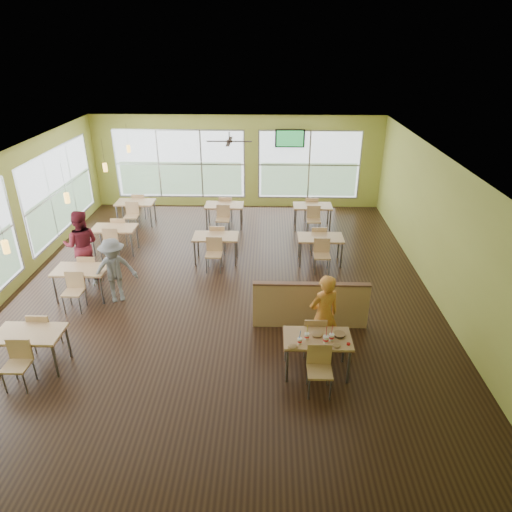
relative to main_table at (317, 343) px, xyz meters
name	(u,v)px	position (x,y,z in m)	size (l,w,h in m)	color
room	(220,228)	(-2.00, 3.00, 0.97)	(12.00, 12.04, 3.20)	black
window_bays	(141,191)	(-4.65, 6.08, 0.85)	(9.24, 10.24, 2.38)	white
main_table	(317,343)	(0.00, 0.00, 0.00)	(1.22, 1.52, 0.87)	tan
half_wall_divider	(310,305)	(0.00, 1.45, -0.11)	(2.40, 0.14, 1.04)	tan
dining_tables	(189,236)	(-3.05, 4.71, 0.00)	(6.92, 8.72, 0.87)	tan
pendant_lights	(87,182)	(-5.20, 3.68, 1.82)	(0.11, 7.31, 0.86)	#2D2119
ceiling_fan	(229,141)	(-2.00, 6.00, 2.32)	(1.25, 1.25, 0.29)	#2D2119
tv_backwall	(290,138)	(-0.20, 8.90, 1.82)	(1.00, 0.07, 0.60)	black
man_plaid	(324,316)	(0.16, 0.55, 0.22)	(0.62, 0.41, 1.70)	#CD5016
patron_maroon	(82,245)	(-5.52, 3.48, 0.27)	(0.87, 0.68, 1.79)	maroon
patron_grey	(114,270)	(-4.38, 2.39, 0.15)	(1.00, 0.58, 1.55)	slate
cup_blue	(300,341)	(-0.33, -0.19, 0.18)	(0.09, 0.09, 0.31)	white
cup_yellow	(307,336)	(-0.20, -0.06, 0.19)	(0.09, 0.09, 0.33)	white
cup_red_near	(326,339)	(0.12, -0.15, 0.19)	(0.10, 0.10, 0.38)	white
cup_red_far	(331,337)	(0.23, -0.08, 0.19)	(0.10, 0.10, 0.35)	white
food_basket	(339,335)	(0.39, 0.06, 0.15)	(0.22, 0.22, 0.05)	black
ketchup_cup	(348,344)	(0.51, -0.19, 0.13)	(0.06, 0.06, 0.03)	#AC0906
wrapper_left	(293,346)	(-0.45, -0.30, 0.14)	(0.17, 0.15, 0.04)	tan
wrapper_mid	(317,334)	(0.00, 0.06, 0.15)	(0.22, 0.20, 0.05)	tan
wrapper_right	(337,346)	(0.30, -0.25, 0.14)	(0.14, 0.13, 0.04)	tan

